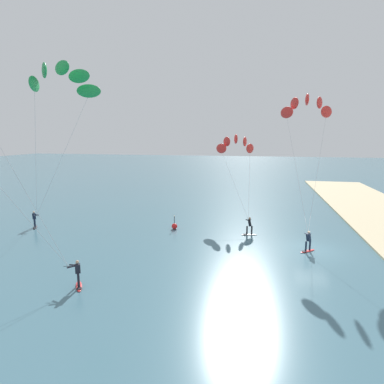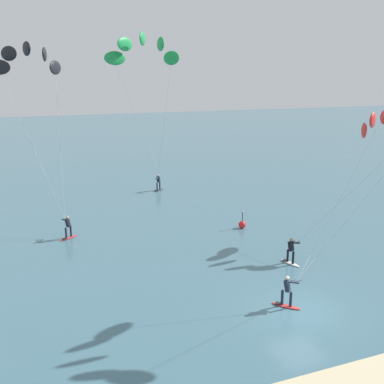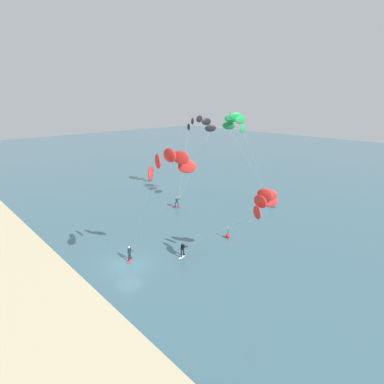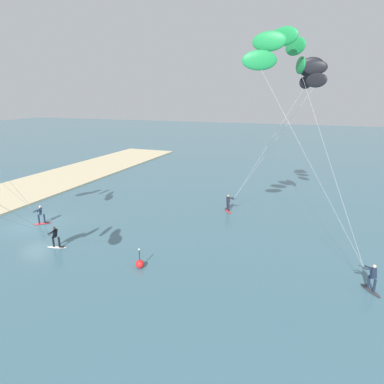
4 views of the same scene
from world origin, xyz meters
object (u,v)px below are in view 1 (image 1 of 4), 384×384
object	(u,v)px
kitesurfer_mid_water	(236,147)
kitesurfer_downwind	(62,85)
kitesurfer_nearshore	(307,111)
marker_buoy	(174,226)

from	to	relation	value
kitesurfer_mid_water	kitesurfer_downwind	size ratio (longest dim) A/B	0.68
kitesurfer_nearshore	kitesurfer_mid_water	bearing A→B (deg)	57.81
kitesurfer_downwind	marker_buoy	world-z (taller)	kitesurfer_downwind
kitesurfer_mid_water	kitesurfer_downwind	distance (m)	19.09
kitesurfer_nearshore	kitesurfer_downwind	bearing A→B (deg)	113.95
kitesurfer_nearshore	kitesurfer_downwind	world-z (taller)	kitesurfer_downwind
marker_buoy	kitesurfer_downwind	bearing A→B (deg)	124.93
kitesurfer_nearshore	kitesurfer_downwind	size ratio (longest dim) A/B	0.88
kitesurfer_mid_water	marker_buoy	size ratio (longest dim) A/B	7.21
kitesurfer_nearshore	marker_buoy	bearing A→B (deg)	105.80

